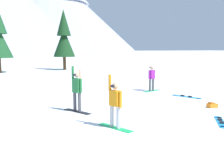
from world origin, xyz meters
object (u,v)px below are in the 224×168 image
at_px(loose_snowboard_far_spare, 186,97).
at_px(backpack_orange, 212,105).
at_px(loose_snowboard_near_right, 221,122).
at_px(trail_marker_pole, 80,83).
at_px(snowboarder_foreground, 115,104).
at_px(snowboarder_midground, 77,90).
at_px(pine_tree_broad, 64,37).
at_px(snowboarder_background, 152,78).

relative_size(loose_snowboard_far_spare, backpack_orange, 3.52).
height_order(loose_snowboard_near_right, trail_marker_pole, trail_marker_pole).
bearing_deg(snowboarder_foreground, backpack_orange, 10.84).
xyz_separation_m(loose_snowboard_far_spare, trail_marker_pole, (-5.75, 2.65, 0.80)).
relative_size(snowboarder_foreground, snowboarder_midground, 0.93).
bearing_deg(snowboarder_midground, snowboarder_foreground, -79.42).
bearing_deg(pine_tree_broad, snowboarder_foreground, -99.95).
distance_m(snowboarder_foreground, pine_tree_broad, 27.60).
bearing_deg(loose_snowboard_near_right, snowboarder_midground, 139.73).
relative_size(snowboarder_background, trail_marker_pole, 1.04).
bearing_deg(trail_marker_pole, snowboarder_background, 0.67).
bearing_deg(loose_snowboard_far_spare, snowboarder_background, 104.64).
height_order(snowboarder_background, loose_snowboard_near_right, snowboarder_background).
distance_m(snowboarder_background, trail_marker_pole, 5.04).
bearing_deg(snowboarder_foreground, trail_marker_pole, 83.94).
bearing_deg(snowboarder_foreground, loose_snowboard_far_spare, 30.92).
distance_m(snowboarder_foreground, snowboarder_midground, 2.98).
xyz_separation_m(snowboarder_background, loose_snowboard_far_spare, (0.71, -2.71, -0.88)).
height_order(loose_snowboard_far_spare, trail_marker_pole, trail_marker_pole).
bearing_deg(snowboarder_foreground, loose_snowboard_near_right, -13.64).
bearing_deg(backpack_orange, loose_snowboard_near_right, -128.07).
height_order(loose_snowboard_near_right, backpack_orange, backpack_orange).
relative_size(snowboarder_midground, loose_snowboard_far_spare, 1.10).
relative_size(snowboarder_background, backpack_orange, 3.18).
bearing_deg(trail_marker_pole, pine_tree_broad, 78.83).
bearing_deg(snowboarder_foreground, snowboarder_background, 48.86).
bearing_deg(loose_snowboard_far_spare, trail_marker_pole, 155.28).
xyz_separation_m(snowboarder_foreground, snowboarder_background, (5.73, 6.56, 0.00)).
bearing_deg(snowboarder_background, pine_tree_broad, 92.82).
height_order(snowboarder_background, trail_marker_pole, snowboarder_background).
bearing_deg(snowboarder_foreground, pine_tree_broad, 80.05).
bearing_deg(loose_snowboard_far_spare, pine_tree_broad, 94.24).
relative_size(backpack_orange, trail_marker_pole, 0.33).
relative_size(snowboarder_foreground, pine_tree_broad, 0.24).
relative_size(snowboarder_midground, loose_snowboard_near_right, 1.33).
xyz_separation_m(loose_snowboard_near_right, backpack_orange, (1.63, 2.09, 0.09)).
height_order(snowboarder_midground, loose_snowboard_far_spare, snowboarder_midground).
relative_size(snowboarder_background, pine_tree_broad, 0.21).
distance_m(snowboarder_midground, backpack_orange, 6.58).
xyz_separation_m(snowboarder_midground, pine_tree_broad, (5.28, 24.03, 3.44)).
bearing_deg(loose_snowboard_far_spare, loose_snowboard_near_right, -115.94).
bearing_deg(backpack_orange, pine_tree_broad, 92.18).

